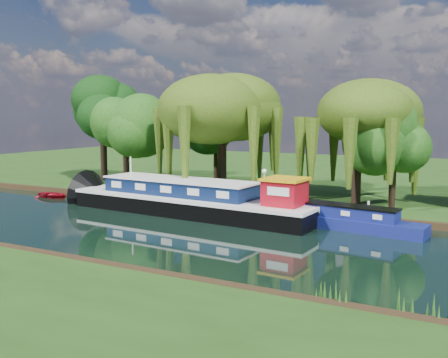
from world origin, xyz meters
The scene contains 14 objects.
ground centered at (0.00, 0.00, 0.00)m, with size 120.00×120.00×0.00m, color black.
far_bank centered at (0.00, 34.00, 0.23)m, with size 120.00×52.00×0.45m, color #1D390F.
dutch_barge centered at (-2.96, 5.38, 1.02)m, with size 19.70×5.79×4.10m.
narrowboat centered at (7.40, 5.85, 0.59)m, with size 11.57×3.38×1.67m.
red_dinghy centered at (-17.68, 6.05, 0.00)m, with size 2.31×3.23×0.67m, color maroon.
willow_left centered at (-4.02, 12.02, 7.51)m, with size 8.11×8.11×9.72m.
willow_right centered at (7.12, 12.94, 6.74)m, with size 7.07×7.07×8.62m.
tree_far_left centered at (-14.85, 12.63, 6.24)m, with size 5.25×5.25×8.46m.
tree_far_back centered at (-19.53, 14.83, 7.25)m, with size 5.80×5.80×9.76m.
tree_far_mid centered at (-6.94, 16.32, 5.71)m, with size 4.66×4.66×7.62m.
tree_far_right centered at (9.91, 12.10, 5.31)m, with size 4.30×4.30×7.04m.
lamppost centered at (0.50, 10.50, 2.42)m, with size 0.36×0.36×2.56m.
mooring_posts centered at (-0.50, 8.40, 0.95)m, with size 19.16×0.16×1.00m.
reeds_near centered at (6.87, -7.57, 0.55)m, with size 33.70×1.50×1.10m.
Camera 1 is at (15.71, -25.34, 7.12)m, focal length 40.00 mm.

